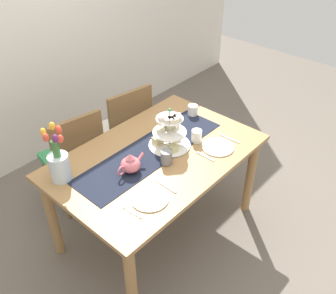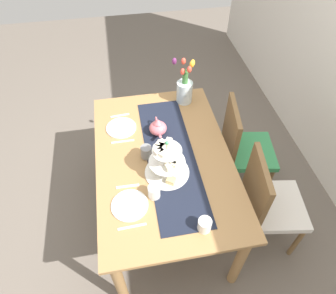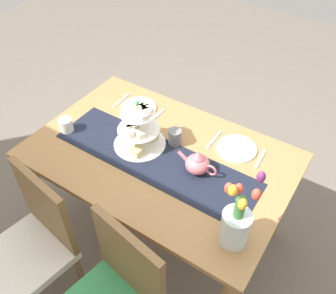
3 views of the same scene
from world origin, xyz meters
name	(u,v)px [view 1 (image 1 of 3)]	position (x,y,z in m)	size (l,w,h in m)	color
ground_plane	(158,228)	(0.00, 0.00, 0.00)	(8.00, 8.00, 0.00)	#6B6056
room_wall_rear	(17,26)	(0.00, 1.57, 1.30)	(6.00, 0.08, 2.60)	silver
dining_table	(157,167)	(0.00, 0.00, 0.64)	(1.46, 0.95, 0.75)	#A37747
chair_left	(75,156)	(-0.21, 0.70, 0.50)	(0.48, 0.48, 0.91)	brown
chair_right	(125,128)	(0.33, 0.70, 0.50)	(0.48, 0.48, 0.91)	brown
table_runner	(151,151)	(0.00, 0.05, 0.76)	(1.19, 0.33, 0.00)	black
tiered_cake_stand	(169,133)	(0.14, 0.00, 0.87)	(0.30, 0.30, 0.30)	beige
teapot	(130,164)	(-0.24, 0.00, 0.81)	(0.24, 0.13, 0.14)	#D66B75
tulip_vase	(59,163)	(-0.59, 0.28, 0.88)	(0.14, 0.18, 0.40)	silver
cream_jug	(193,110)	(0.58, 0.14, 0.80)	(0.08, 0.08, 0.09)	white
dinner_plate_left	(150,198)	(-0.35, -0.27, 0.76)	(0.23, 0.23, 0.01)	white
fork_left	(132,212)	(-0.49, -0.27, 0.76)	(0.02, 0.15, 0.01)	silver
knife_left	(166,186)	(-0.20, -0.27, 0.76)	(0.01, 0.17, 0.01)	silver
dinner_plate_right	(218,147)	(0.35, -0.27, 0.76)	(0.23, 0.23, 0.01)	white
fork_right	(205,157)	(0.20, -0.27, 0.76)	(0.02, 0.15, 0.01)	silver
knife_right	(229,138)	(0.49, -0.27, 0.76)	(0.01, 0.17, 0.01)	silver
mug_grey	(166,157)	(-0.03, -0.12, 0.81)	(0.08, 0.08, 0.10)	slate
mug_white_text	(197,136)	(0.31, -0.11, 0.80)	(0.08, 0.08, 0.10)	white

